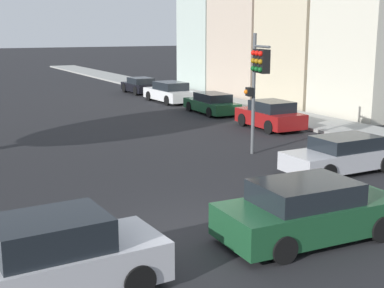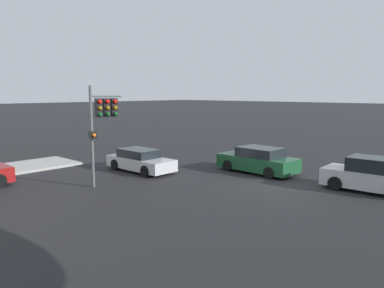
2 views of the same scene
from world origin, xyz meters
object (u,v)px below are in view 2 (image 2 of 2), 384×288
crossing_car_0 (258,160)px  crossing_car_2 (140,161)px  traffic_signal (103,115)px  crossing_car_1 (370,175)px

crossing_car_0 → crossing_car_2: (5.22, 4.34, -0.08)m
traffic_signal → crossing_car_0: (-3.84, -7.72, -2.76)m
traffic_signal → crossing_car_1: bearing=51.8°
crossing_car_1 → crossing_car_2: 12.07m
traffic_signal → crossing_car_0: 9.05m
traffic_signal → crossing_car_2: bearing=126.0°
traffic_signal → crossing_car_1: traffic_signal is taller
crossing_car_0 → crossing_car_2: bearing=42.0°
traffic_signal → crossing_car_1: (-9.89, -7.71, -2.71)m
crossing_car_2 → crossing_car_0: bearing=39.5°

